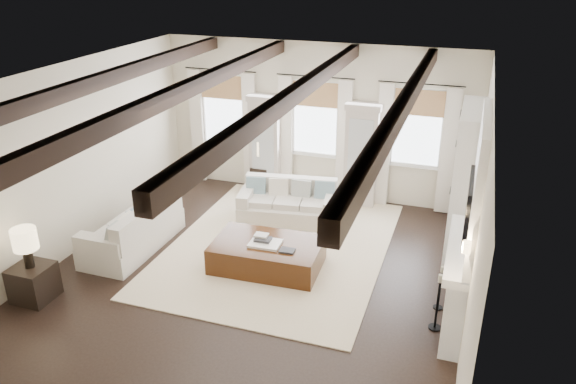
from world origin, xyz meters
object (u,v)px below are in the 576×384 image
(sofa_back, at_px, (289,205))
(side_table_back, at_px, (261,179))
(sofa_left, at_px, (136,230))
(ottoman, at_px, (267,255))
(side_table_front, at_px, (34,282))

(sofa_back, distance_m, side_table_back, 1.55)
(sofa_back, relative_size, side_table_back, 3.48)
(sofa_back, relative_size, sofa_left, 0.97)
(ottoman, distance_m, side_table_back, 3.21)
(sofa_left, bearing_deg, side_table_front, -107.66)
(side_table_back, bearing_deg, sofa_left, -110.61)
(ottoman, xyz_separation_m, side_table_back, (-1.25, 2.96, 0.05))
(sofa_back, relative_size, side_table_front, 3.60)
(sofa_back, xyz_separation_m, side_table_front, (-2.76, -3.76, -0.05))
(sofa_back, distance_m, ottoman, 1.81)
(ottoman, relative_size, side_table_back, 3.08)
(side_table_front, relative_size, side_table_back, 0.97)
(sofa_back, bearing_deg, ottoman, -82.75)
(sofa_back, xyz_separation_m, ottoman, (0.23, -1.79, -0.09))
(sofa_left, height_order, side_table_front, sofa_left)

